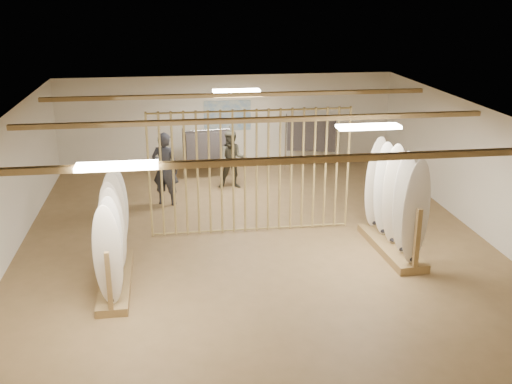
{
  "coord_description": "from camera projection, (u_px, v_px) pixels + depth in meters",
  "views": [
    {
      "loc": [
        -1.68,
        -11.64,
        5.21
      ],
      "look_at": [
        0.0,
        0.0,
        1.2
      ],
      "focal_mm": 42.0,
      "sensor_mm": 36.0,
      "label": 1
    }
  ],
  "objects": [
    {
      "name": "floor",
      "position": [
        256.0,
        245.0,
        12.81
      ],
      "size": [
        12.0,
        12.0,
        0.0
      ],
      "primitive_type": "plane",
      "color": "olive",
      "rests_on": "ground"
    },
    {
      "name": "clothing_rack_b",
      "position": [
        311.0,
        134.0,
        17.86
      ],
      "size": [
        1.5,
        0.72,
        1.65
      ],
      "rotation": [
        0.0,
        0.0,
        -0.25
      ],
      "color": "silver",
      "rests_on": "floor"
    },
    {
      "name": "wall_right",
      "position": [
        483.0,
        173.0,
        13.04
      ],
      "size": [
        0.0,
        12.0,
        12.0
      ],
      "primitive_type": "plane",
      "rotation": [
        1.57,
        0.0,
        -1.57
      ],
      "color": "silver",
      "rests_on": "ground"
    },
    {
      "name": "wall_back",
      "position": [
        227.0,
        122.0,
        17.98
      ],
      "size": [
        12.0,
        0.0,
        12.0
      ],
      "primitive_type": "plane",
      "rotation": [
        1.57,
        0.0,
        0.0
      ],
      "color": "silver",
      "rests_on": "ground"
    },
    {
      "name": "wall_front",
      "position": [
        332.0,
        345.0,
        6.74
      ],
      "size": [
        12.0,
        0.0,
        12.0
      ],
      "primitive_type": "plane",
      "rotation": [
        -1.57,
        0.0,
        0.0
      ],
      "color": "silver",
      "rests_on": "ground"
    },
    {
      "name": "rack_right",
      "position": [
        393.0,
        217.0,
        12.3
      ],
      "size": [
        0.73,
        2.37,
        2.23
      ],
      "rotation": [
        0.0,
        0.0,
        0.05
      ],
      "color": "olive",
      "rests_on": "floor"
    },
    {
      "name": "poster",
      "position": [
        227.0,
        116.0,
        17.9
      ],
      "size": [
        1.4,
        0.03,
        0.9
      ],
      "primitive_type": "cube",
      "color": "#3065AA",
      "rests_on": "ground"
    },
    {
      "name": "shopper_a",
      "position": [
        165.0,
        164.0,
        14.91
      ],
      "size": [
        0.9,
        0.76,
        2.12
      ],
      "primitive_type": "imported",
      "rotation": [
        0.0,
        0.0,
        2.79
      ],
      "color": "#2B2C33",
      "rests_on": "floor"
    },
    {
      "name": "bamboo_partition",
      "position": [
        251.0,
        172.0,
        13.11
      ],
      "size": [
        4.45,
        0.05,
        2.78
      ],
      "color": "tan",
      "rests_on": "ground"
    },
    {
      "name": "ceiling",
      "position": [
        256.0,
        116.0,
        11.91
      ],
      "size": [
        12.0,
        12.0,
        0.0
      ],
      "primitive_type": "plane",
      "rotation": [
        3.14,
        0.0,
        0.0
      ],
      "color": "#9B9892",
      "rests_on": "ground"
    },
    {
      "name": "light_panels",
      "position": [
        256.0,
        119.0,
        11.93
      ],
      "size": [
        1.2,
        0.35,
        0.06
      ],
      "primitive_type": "cube",
      "color": "white",
      "rests_on": "ground"
    },
    {
      "name": "wall_left",
      "position": [
        3.0,
        194.0,
        11.68
      ],
      "size": [
        0.0,
        12.0,
        12.0
      ],
      "primitive_type": "plane",
      "rotation": [
        1.57,
        0.0,
        1.57
      ],
      "color": "silver",
      "rests_on": "ground"
    },
    {
      "name": "shopper_b",
      "position": [
        232.0,
        156.0,
        16.19
      ],
      "size": [
        0.94,
        0.77,
        1.82
      ],
      "primitive_type": "imported",
      "rotation": [
        0.0,
        0.0,
        -0.1
      ],
      "color": "#3B3A2E",
      "rests_on": "floor"
    },
    {
      "name": "rack_left",
      "position": [
        114.0,
        251.0,
        10.89
      ],
      "size": [
        0.57,
        2.44,
        1.97
      ],
      "rotation": [
        0.0,
        0.0,
        0.01
      ],
      "color": "olive",
      "rests_on": "floor"
    },
    {
      "name": "clothing_rack_a",
      "position": [
        208.0,
        146.0,
        17.01
      ],
      "size": [
        1.37,
        0.48,
        1.47
      ],
      "rotation": [
        0.0,
        0.0,
        0.11
      ],
      "color": "silver",
      "rests_on": "floor"
    },
    {
      "name": "ceiling_slats",
      "position": [
        256.0,
        120.0,
        11.93
      ],
      "size": [
        9.5,
        6.12,
        0.1
      ],
      "primitive_type": "cube",
      "color": "olive",
      "rests_on": "ground"
    }
  ]
}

